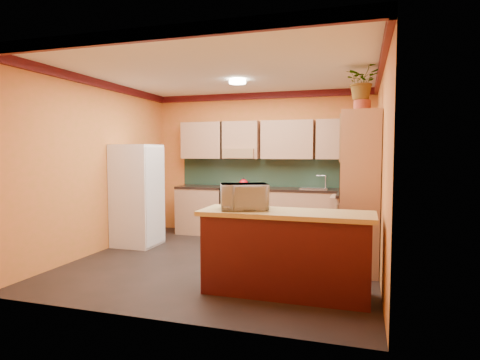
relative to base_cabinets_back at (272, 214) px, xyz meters
name	(u,v)px	position (x,y,z in m)	size (l,w,h in m)	color
room_shell	(232,117)	(-0.26, -1.52, 1.65)	(4.24, 4.24, 2.72)	black
base_cabinets_back	(272,214)	(0.00, 0.00, 0.00)	(3.65, 0.60, 0.88)	tan
countertop_back	(272,189)	(0.00, 0.00, 0.46)	(3.65, 0.62, 0.04)	black
stove	(239,211)	(-0.63, 0.00, 0.02)	(0.58, 0.58, 0.91)	black
kettle	(244,183)	(-0.53, -0.05, 0.56)	(0.17, 0.17, 0.18)	red
sink	(314,188)	(0.77, 0.00, 0.50)	(0.48, 0.40, 0.03)	silver
base_cabinets_right	(357,224)	(1.52, -0.65, 0.00)	(0.60, 0.80, 0.88)	tan
countertop_right	(357,195)	(1.52, -0.65, 0.46)	(0.62, 0.80, 0.04)	black
fridge	(137,195)	(-2.03, -1.27, 0.41)	(0.68, 0.66, 1.70)	white
pantry	(360,192)	(1.57, -1.65, 0.61)	(0.48, 0.90, 2.10)	tan
fern_pot	(362,106)	(1.57, -1.60, 1.74)	(0.22, 0.22, 0.16)	maroon
fern	(363,81)	(1.57, -1.60, 2.06)	(0.44, 0.38, 0.49)	tan
breakfast_bar	(286,255)	(0.80, -2.87, 0.00)	(1.80, 0.55, 0.88)	#461012
bar_top	(286,213)	(0.80, -2.87, 0.47)	(1.90, 0.65, 0.05)	tan
microwave	(244,197)	(0.32, -2.87, 0.64)	(0.52, 0.35, 0.29)	white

